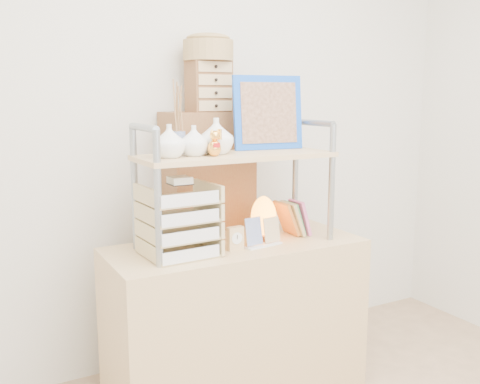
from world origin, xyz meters
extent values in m
cube|color=silver|center=(0.00, 1.70, 1.30)|extent=(3.40, 0.02, 2.60)
cube|color=tan|center=(0.00, 1.20, 0.38)|extent=(1.20, 0.50, 0.75)
cube|color=brown|center=(0.03, 1.57, 0.68)|extent=(0.46, 0.25, 1.35)
cylinder|color=gray|center=(-0.43, 1.05, 1.02)|extent=(0.03, 0.03, 0.55)
cylinder|color=gray|center=(-0.43, 1.35, 1.02)|extent=(0.03, 0.03, 0.55)
cylinder|color=gray|center=(-0.43, 1.20, 1.30)|extent=(0.03, 0.30, 0.03)
cylinder|color=gray|center=(0.43, 1.05, 1.02)|extent=(0.03, 0.03, 0.55)
cylinder|color=gray|center=(0.43, 1.35, 1.02)|extent=(0.03, 0.03, 0.55)
cylinder|color=gray|center=(0.43, 1.20, 1.30)|extent=(0.03, 0.30, 0.03)
cube|color=tan|center=(0.00, 1.20, 1.16)|extent=(0.90, 0.34, 0.02)
imported|color=white|center=(-0.33, 1.18, 1.24)|extent=(0.13, 0.13, 0.14)
imported|color=white|center=(-0.21, 1.20, 1.24)|extent=(0.13, 0.13, 0.13)
imported|color=white|center=(-0.09, 1.22, 1.25)|extent=(0.15, 0.15, 0.16)
cylinder|color=#234398|center=(-0.23, 1.32, 1.22)|extent=(0.07, 0.07, 0.10)
cube|color=blue|center=(0.23, 1.30, 1.35)|extent=(0.36, 0.09, 0.35)
cube|color=brown|center=(0.23, 1.29, 1.35)|extent=(0.29, 0.07, 0.29)
cube|color=#DD609B|center=(0.36, 1.20, 0.83)|extent=(0.06, 0.12, 0.17)
cube|color=#4D9B56|center=(0.34, 1.22, 0.83)|extent=(0.07, 0.12, 0.17)
cube|color=tan|center=(0.31, 1.20, 0.83)|extent=(0.08, 0.13, 0.16)
cube|color=#C8752F|center=(0.29, 1.22, 0.83)|extent=(0.08, 0.14, 0.16)
cube|color=tan|center=(-0.30, 1.17, 0.76)|extent=(0.30, 0.28, 0.01)
cube|color=white|center=(-0.30, 1.04, 0.78)|extent=(0.26, 0.02, 0.05)
cube|color=tan|center=(-0.30, 1.17, 0.83)|extent=(0.30, 0.28, 0.01)
cube|color=white|center=(-0.30, 1.04, 0.86)|extent=(0.26, 0.02, 0.05)
cube|color=tan|center=(-0.30, 1.17, 0.91)|extent=(0.30, 0.28, 0.01)
cube|color=white|center=(-0.30, 1.04, 0.94)|extent=(0.26, 0.02, 0.05)
cube|color=tan|center=(-0.30, 1.17, 0.99)|extent=(0.30, 0.28, 0.01)
cube|color=white|center=(-0.30, 1.04, 1.02)|extent=(0.26, 0.02, 0.05)
cube|color=beige|center=(-0.30, 1.15, 1.08)|extent=(0.09, 0.09, 0.03)
cylinder|color=brown|center=(0.16, 1.21, 0.76)|extent=(0.12, 0.12, 0.03)
ellipsoid|color=orange|center=(0.16, 1.21, 0.87)|extent=(0.14, 0.13, 0.18)
cube|color=tan|center=(-0.05, 1.11, 0.80)|extent=(0.08, 0.04, 0.11)
cylinder|color=white|center=(-0.05, 1.10, 0.81)|extent=(0.05, 0.01, 0.05)
cube|color=white|center=(0.09, 1.11, 0.75)|extent=(0.20, 0.08, 0.01)
cube|color=navy|center=(0.04, 1.11, 0.82)|extent=(0.09, 0.04, 0.13)
cube|color=tan|center=(0.14, 1.12, 0.82)|extent=(0.09, 0.04, 0.11)
cube|color=brown|center=(0.03, 1.55, 1.48)|extent=(0.20, 0.15, 0.25)
cube|color=tan|center=(0.03, 1.47, 1.38)|extent=(0.18, 0.01, 0.05)
cube|color=tan|center=(0.03, 1.47, 1.44)|extent=(0.18, 0.01, 0.05)
cube|color=tan|center=(0.03, 1.47, 1.51)|extent=(0.18, 0.01, 0.05)
cube|color=tan|center=(0.03, 1.47, 1.57)|extent=(0.18, 0.01, 0.05)
cylinder|color=olive|center=(0.03, 1.55, 1.65)|extent=(0.25, 0.25, 0.10)
camera|label=1|loc=(-1.14, -0.92, 1.42)|focal=40.00mm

